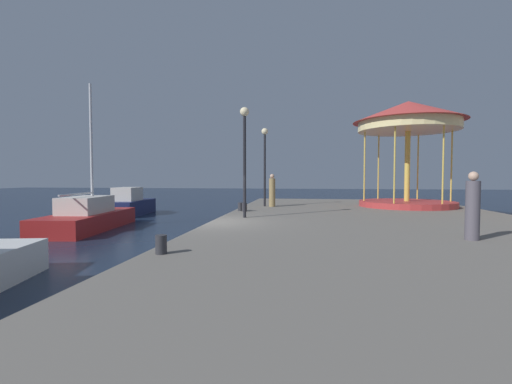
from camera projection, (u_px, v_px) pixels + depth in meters
ground_plane at (211, 243)px, 12.85m from camera, size 120.00×120.00×0.00m
quay_dock at (384, 236)px, 11.99m from camera, size 12.12×27.51×0.80m
motorboat_navy at (129, 205)px, 22.44m from camera, size 2.13×4.37×1.76m
sailboat_red at (88, 217)px, 16.13m from camera, size 2.76×6.15×6.73m
carousel at (408, 127)px, 19.05m from camera, size 5.79×5.79×5.69m
lamp_post_near_edge at (245, 142)px, 13.91m from camera, size 0.36×0.36×4.35m
lamp_post_mid_promenade at (265, 153)px, 19.33m from camera, size 0.36×0.36×4.27m
bollard_center at (244, 207)px, 16.56m from camera, size 0.24×0.24×0.40m
bollard_south at (240, 207)px, 16.78m from camera, size 0.24×0.24×0.40m
bollard_north at (161, 244)px, 7.42m from camera, size 0.24×0.24×0.40m
person_by_the_water at (272, 191)px, 19.18m from camera, size 0.34×0.34×1.77m
person_near_carousel at (473, 208)px, 9.04m from camera, size 0.34×0.34×1.75m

